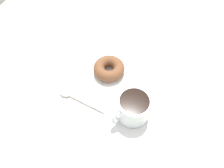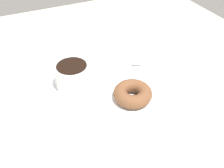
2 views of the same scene
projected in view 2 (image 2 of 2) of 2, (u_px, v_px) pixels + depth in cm
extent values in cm
cube|color=beige|center=(105.00, 99.00, 64.28)|extent=(120.00, 120.00, 2.00)
cube|color=white|center=(112.00, 90.00, 65.04)|extent=(29.38, 29.38, 0.30)
cylinder|color=silver|center=(73.00, 76.00, 63.84)|extent=(8.82, 8.82, 6.73)
cylinder|color=black|center=(72.00, 66.00, 61.80)|extent=(7.62, 7.62, 0.60)
torus|color=silver|center=(77.00, 66.00, 67.48)|extent=(4.44, 3.22, 4.67)
torus|color=brown|center=(133.00, 94.00, 61.31)|extent=(9.59, 9.59, 3.42)
ellipsoid|color=#B7B2A8|center=(137.00, 63.00, 73.57)|extent=(2.69, 3.79, 0.90)
cylinder|color=#B7B2A8|center=(115.00, 68.00, 71.82)|extent=(1.54, 11.85, 0.56)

